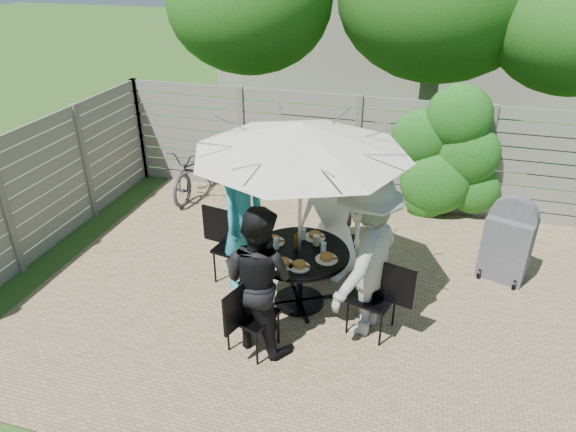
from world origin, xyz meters
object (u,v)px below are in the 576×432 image
(syrup_jug, at_px, (297,242))
(coffee_cup, at_px, (316,241))
(plate_left, at_px, (274,241))
(plate_front, at_px, (283,263))
(glass_left, at_px, (276,243))
(bbq_grill, at_px, (508,241))
(umbrella, at_px, (301,137))
(chair_right, at_px, (372,310))
(bicycle, at_px, (197,169))
(chair_back, at_px, (336,250))
(chair_left, at_px, (236,260))
(plate_right, at_px, (327,258))
(person_front, at_px, (258,279))
(chair_front, at_px, (252,329))
(glass_right, at_px, (323,248))
(person_left, at_px, (242,221))
(person_right, at_px, (366,257))
(glass_back, at_px, (303,234))
(patio_table, at_px, (299,267))
(person_back, at_px, (333,212))
(plate_back, at_px, (315,236))
(plate_extra, at_px, (299,266))

(syrup_jug, distance_m, coffee_cup, 0.23)
(plate_left, xyz_separation_m, plate_front, (0.24, -0.45, 0.00))
(glass_left, xyz_separation_m, bbq_grill, (2.73, 1.32, -0.29))
(umbrella, xyz_separation_m, chair_right, (0.93, -0.28, -1.86))
(bicycle, bearing_deg, chair_back, -30.08)
(chair_left, distance_m, plate_right, 1.41)
(person_front, height_order, plate_right, person_front)
(chair_front, relative_size, chair_right, 0.97)
(chair_back, height_order, glass_right, same)
(person_left, distance_m, person_right, 1.66)
(umbrella, xyz_separation_m, chair_back, (0.28, 0.92, -1.88))
(glass_left, bearing_deg, glass_right, 5.40)
(umbrella, distance_m, bicycle, 3.99)
(glass_left, relative_size, glass_right, 1.00)
(plate_front, bearing_deg, umbrella, 73.40)
(chair_back, distance_m, person_right, 1.44)
(chair_back, xyz_separation_m, plate_left, (-0.62, -0.82, 0.51))
(chair_left, height_order, bicycle, chair_left)
(person_left, bearing_deg, chair_back, -40.69)
(person_left, height_order, glass_back, person_left)
(syrup_jug, bearing_deg, plate_front, -98.27)
(chair_back, relative_size, glass_back, 6.41)
(syrup_jug, bearing_deg, glass_right, -6.86)
(umbrella, height_order, glass_back, umbrella)
(plate_left, bearing_deg, bbq_grill, 23.17)
(coffee_cup, bearing_deg, chair_back, 81.05)
(glass_back, relative_size, glass_left, 1.00)
(person_front, height_order, person_right, person_right)
(patio_table, bearing_deg, person_back, 73.40)
(glass_back, height_order, syrup_jug, syrup_jug)
(plate_back, relative_size, syrup_jug, 1.62)
(syrup_jug, relative_size, bbq_grill, 0.14)
(glass_back, bearing_deg, plate_left, -151.10)
(patio_table, xyz_separation_m, chair_left, (-0.93, 0.27, -0.23))
(person_front, distance_m, bicycle, 4.11)
(plate_extra, bearing_deg, plate_front, -178.17)
(plate_left, xyz_separation_m, bbq_grill, (2.79, 1.19, -0.24))
(person_left, bearing_deg, person_back, -45.00)
(patio_table, distance_m, glass_right, 0.41)
(umbrella, distance_m, glass_right, 1.35)
(plate_back, height_order, plate_left, same)
(umbrella, bearing_deg, bbq_grill, 27.94)
(person_right, relative_size, glass_left, 13.58)
(bbq_grill, bearing_deg, chair_front, -122.28)
(person_left, height_order, plate_front, person_left)
(coffee_cup, bearing_deg, person_front, -112.04)
(bbq_grill, bearing_deg, person_front, -123.56)
(person_right, distance_m, plate_front, 0.92)
(chair_front, xyz_separation_m, chair_right, (1.20, 0.65, 0.01))
(person_right, height_order, plate_extra, person_right)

